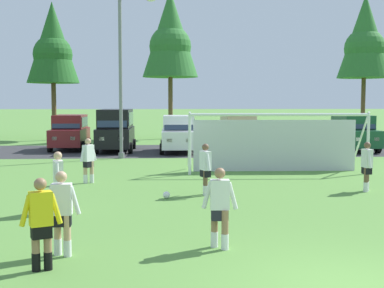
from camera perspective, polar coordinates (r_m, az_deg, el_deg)
The scene contains 21 objects.
ground_plane at distance 22.98m, azimuth 4.16°, elevation -2.71°, with size 400.00×400.00×0.00m, color #598C3D.
parking_lot_strip at distance 31.46m, azimuth 2.13°, elevation -0.71°, with size 52.00×8.40×0.01m, color #333335.
soccer_ball at distance 15.81m, azimuth -2.85°, elevation -5.67°, with size 0.22×0.22×0.22m.
soccer_goal at distance 21.99m, azimuth 9.27°, elevation 0.29°, with size 7.47×2.13×2.57m.
referee at distance 9.42m, azimuth -16.39°, elevation -8.54°, with size 0.73×0.38×1.64m.
player_striker_near at distance 19.07m, azimuth -11.43°, elevation -1.82°, with size 0.57×0.59×1.64m.
player_midfield_center at distance 10.40m, azimuth 3.09°, elevation -7.12°, with size 0.73×0.35×1.64m.
player_defender_far at distance 14.16m, azimuth -14.61°, elevation -4.11°, with size 0.34×0.75×1.64m.
player_winger_left at distance 16.29m, azimuth 1.50°, elevation -2.83°, with size 0.37×0.74×1.64m.
player_winger_right at distance 17.90m, azimuth 18.83°, elevation -2.40°, with size 0.27×0.74×1.64m.
player_trailing_back at distance 10.20m, azimuth -14.24°, elevation -7.48°, with size 0.74×0.26×1.64m.
parked_car_slot_far_left at distance 32.70m, azimuth -13.38°, elevation 1.32°, with size 2.19×4.62×2.16m.
parked_car_slot_left at distance 31.22m, azimuth -8.46°, elevation 1.67°, with size 2.23×4.82×2.52m.
parked_car_slot_center_left at distance 30.27m, azimuth -1.52°, elevation 1.19°, with size 2.19×4.63×2.16m.
parked_car_slot_center at distance 31.80m, azimuth 5.15°, elevation 1.34°, with size 2.27×4.67×2.16m.
parked_car_slot_center_right at distance 30.93m, azimuth 8.61°, elevation 0.77°, with size 2.22×4.29×1.72m.
parked_car_slot_right at distance 32.65m, azimuth 17.46°, elevation 1.23°, with size 2.22×4.64×2.16m.
tree_mid_left at distance 41.54m, azimuth -15.21°, elevation 10.53°, with size 3.99×3.99×10.63m.
tree_center_back at distance 41.88m, azimuth -2.43°, elevation 11.85°, with size 4.46×4.46×11.91m.
tree_mid_right at distance 46.66m, azimuth 18.63°, elevation 10.99°, with size 4.52×4.52×12.04m.
street_lamp at distance 27.13m, azimuth -7.59°, elevation 7.58°, with size 2.00×0.32×8.40m.
Camera 1 is at (-2.98, -7.60, 2.94)m, focal length 48.05 mm.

